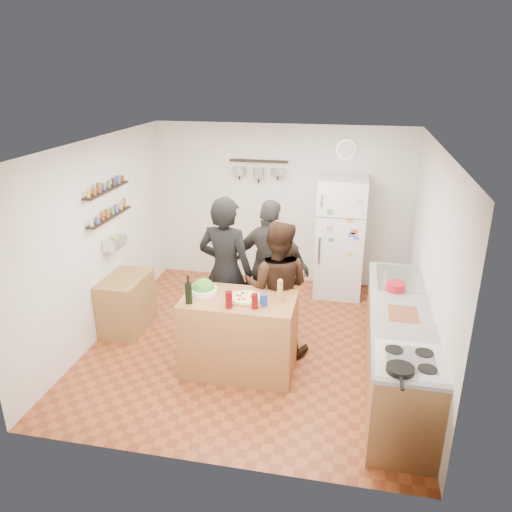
% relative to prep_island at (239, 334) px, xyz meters
% --- Properties ---
extents(room_shell, '(4.20, 4.20, 4.20)m').
position_rel_prep_island_xyz_m(room_shell, '(0.05, 0.99, 0.79)').
color(room_shell, brown).
rests_on(room_shell, ground).
extents(prep_island, '(1.25, 0.72, 0.91)m').
position_rel_prep_island_xyz_m(prep_island, '(0.00, 0.00, 0.00)').
color(prep_island, olive).
rests_on(prep_island, floor).
extents(pizza_board, '(0.42, 0.34, 0.02)m').
position_rel_prep_island_xyz_m(pizza_board, '(0.08, -0.02, 0.47)').
color(pizza_board, olive).
rests_on(pizza_board, prep_island).
extents(pizza, '(0.34, 0.34, 0.02)m').
position_rel_prep_island_xyz_m(pizza, '(0.08, -0.02, 0.48)').
color(pizza, beige).
rests_on(pizza, pizza_board).
extents(salad_bowl, '(0.31, 0.31, 0.06)m').
position_rel_prep_island_xyz_m(salad_bowl, '(-0.42, 0.05, 0.49)').
color(salad_bowl, white).
rests_on(salad_bowl, prep_island).
extents(wine_bottle, '(0.08, 0.08, 0.23)m').
position_rel_prep_island_xyz_m(wine_bottle, '(-0.50, -0.22, 0.57)').
color(wine_bottle, black).
rests_on(wine_bottle, prep_island).
extents(wine_glass_near, '(0.08, 0.08, 0.18)m').
position_rel_prep_island_xyz_m(wine_glass_near, '(-0.05, -0.24, 0.55)').
color(wine_glass_near, '#59070A').
rests_on(wine_glass_near, prep_island).
extents(wine_glass_far, '(0.07, 0.07, 0.17)m').
position_rel_prep_island_xyz_m(wine_glass_far, '(0.22, -0.20, 0.54)').
color(wine_glass_far, '#5A0708').
rests_on(wine_glass_far, prep_island).
extents(pepper_mill, '(0.06, 0.06, 0.20)m').
position_rel_prep_island_xyz_m(pepper_mill, '(0.45, 0.05, 0.56)').
color(pepper_mill, '#AF8E49').
rests_on(pepper_mill, prep_island).
extents(salt_canister, '(0.08, 0.08, 0.13)m').
position_rel_prep_island_xyz_m(salt_canister, '(0.30, -0.12, 0.52)').
color(salt_canister, navy).
rests_on(salt_canister, prep_island).
extents(person_left, '(0.76, 0.56, 1.91)m').
position_rel_prep_island_xyz_m(person_left, '(-0.30, 0.58, 0.50)').
color(person_left, black).
rests_on(person_left, floor).
extents(person_center, '(0.82, 0.65, 1.67)m').
position_rel_prep_island_xyz_m(person_center, '(0.34, 0.51, 0.38)').
color(person_center, black).
rests_on(person_center, floor).
extents(person_back, '(1.11, 0.67, 1.76)m').
position_rel_prep_island_xyz_m(person_back, '(0.17, 1.04, 0.43)').
color(person_back, '#292725').
rests_on(person_back, floor).
extents(counter_run, '(0.63, 2.63, 0.90)m').
position_rel_prep_island_xyz_m(counter_run, '(1.75, 0.05, -0.01)').
color(counter_run, '#9E7042').
rests_on(counter_run, floor).
extents(stove_top, '(0.60, 0.62, 0.02)m').
position_rel_prep_island_xyz_m(stove_top, '(1.75, -0.90, 0.46)').
color(stove_top, white).
rests_on(stove_top, counter_run).
extents(skillet, '(0.24, 0.24, 0.05)m').
position_rel_prep_island_xyz_m(skillet, '(1.65, -1.11, 0.49)').
color(skillet, black).
rests_on(skillet, stove_top).
extents(sink, '(0.50, 0.80, 0.03)m').
position_rel_prep_island_xyz_m(sink, '(1.75, 0.90, 0.46)').
color(sink, silver).
rests_on(sink, counter_run).
extents(cutting_board, '(0.30, 0.40, 0.02)m').
position_rel_prep_island_xyz_m(cutting_board, '(1.75, -0.04, 0.46)').
color(cutting_board, '#965136').
rests_on(cutting_board, counter_run).
extents(red_bowl, '(0.22, 0.22, 0.09)m').
position_rel_prep_island_xyz_m(red_bowl, '(1.70, 0.54, 0.51)').
color(red_bowl, '#AF1422').
rests_on(red_bowl, counter_run).
extents(fridge, '(0.70, 0.68, 1.80)m').
position_rel_prep_island_xyz_m(fridge, '(1.00, 2.35, 0.45)').
color(fridge, white).
rests_on(fridge, floor).
extents(wall_clock, '(0.30, 0.03, 0.30)m').
position_rel_prep_island_xyz_m(wall_clock, '(1.00, 2.68, 1.69)').
color(wall_clock, silver).
rests_on(wall_clock, back_wall).
extents(spice_shelf_lower, '(0.12, 1.00, 0.02)m').
position_rel_prep_island_xyz_m(spice_shelf_lower, '(-1.88, 0.80, 1.04)').
color(spice_shelf_lower, black).
rests_on(spice_shelf_lower, left_wall).
extents(spice_shelf_upper, '(0.12, 1.00, 0.02)m').
position_rel_prep_island_xyz_m(spice_shelf_upper, '(-1.88, 0.80, 1.40)').
color(spice_shelf_upper, black).
rests_on(spice_shelf_upper, left_wall).
extents(produce_basket, '(0.18, 0.35, 0.14)m').
position_rel_prep_island_xyz_m(produce_basket, '(-1.85, 0.80, 0.69)').
color(produce_basket, silver).
rests_on(produce_basket, left_wall).
extents(side_table, '(0.50, 0.80, 0.73)m').
position_rel_prep_island_xyz_m(side_table, '(-1.69, 0.65, -0.09)').
color(side_table, '#9E7842').
rests_on(side_table, floor).
extents(pot_rack, '(0.90, 0.04, 0.04)m').
position_rel_prep_island_xyz_m(pot_rack, '(-0.30, 2.60, 1.49)').
color(pot_rack, black).
rests_on(pot_rack, back_wall).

